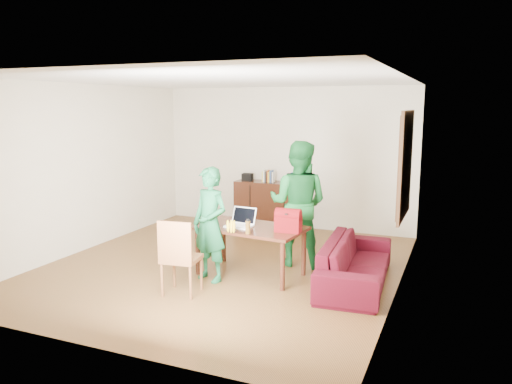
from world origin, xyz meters
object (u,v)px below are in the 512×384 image
at_px(bottle, 248,226).
at_px(person_far, 298,203).
at_px(laptop, 239,224).
at_px(red_bag, 288,223).
at_px(person_near, 210,224).
at_px(table, 250,232).
at_px(chair, 181,272).
at_px(sofa, 356,262).

bearing_deg(bottle, person_far, 72.90).
relative_size(laptop, red_bag, 1.12).
relative_size(person_near, bottle, 8.02).
relative_size(person_near, laptop, 4.14).
distance_m(person_near, laptop, 0.42).
distance_m(person_far, red_bag, 0.80).
relative_size(table, laptop, 4.18).
height_order(laptop, red_bag, laptop).
bearing_deg(table, bottle, -65.25).
distance_m(chair, red_bag, 1.53).
relative_size(person_near, red_bag, 4.62).
xyz_separation_m(table, bottle, (0.12, -0.38, 0.18)).
height_order(chair, red_bag, chair).
xyz_separation_m(red_bag, sofa, (0.86, 0.28, -0.53)).
distance_m(red_bag, sofa, 1.05).
bearing_deg(sofa, red_bag, 104.49).
relative_size(table, bottle, 8.09).
bearing_deg(red_bag, chair, -142.80).
bearing_deg(person_far, laptop, 52.06).
relative_size(person_far, bottle, 9.56).
relative_size(person_far, sofa, 0.92).
height_order(table, chair, chair).
relative_size(chair, bottle, 5.02).
bearing_deg(red_bag, table, 170.32).
xyz_separation_m(bottle, red_bag, (0.45, 0.30, 0.03)).
height_order(laptop, sofa, laptop).
relative_size(person_far, red_bag, 5.51).
height_order(person_far, sofa, person_far).
xyz_separation_m(person_near, person_far, (0.88, 1.12, 0.15)).
height_order(chair, person_far, person_far).
xyz_separation_m(person_far, laptop, (-0.60, -0.80, -0.18)).
bearing_deg(bottle, sofa, 24.20).
distance_m(table, red_bag, 0.62).
relative_size(chair, red_bag, 2.89).
height_order(table, sofa, table).
xyz_separation_m(laptop, red_bag, (0.72, 0.01, 0.08)).
distance_m(person_far, bottle, 1.15).
distance_m(laptop, red_bag, 0.72).
xyz_separation_m(chair, red_bag, (1.10, 0.92, 0.54)).
relative_size(chair, laptop, 2.59).
height_order(table, laptop, laptop).
bearing_deg(chair, bottle, 35.94).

